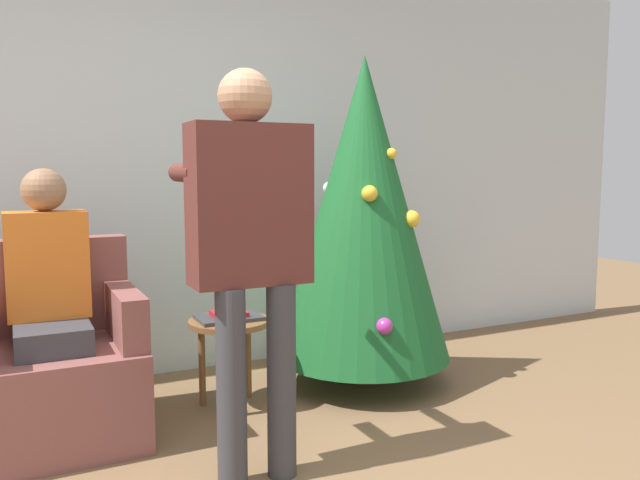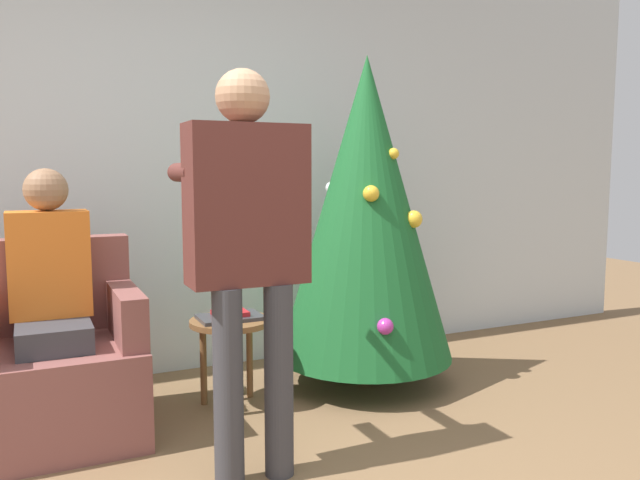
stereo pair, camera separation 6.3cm
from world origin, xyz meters
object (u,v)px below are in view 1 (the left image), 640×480
Objects in this scene: armchair at (53,369)px; person_standing at (250,235)px; person_seated at (50,293)px; christmas_tree at (364,209)px; side_stool at (229,333)px.

armchair is 1.24m from person_standing.
person_seated is at bearing 133.85° from person_standing.
christmas_tree is 1.73m from person_seated.
person_standing is 0.99m from side_stool.
christmas_tree is at bearing 0.49° from armchair.
person_seated reaches higher than armchair.
person_standing is (0.71, -0.74, 0.30)m from person_seated.
armchair is at bearing -179.50° from side_stool.
armchair reaches higher than side_stool.
side_stool is at bearing 0.50° from armchair.
side_stool is (0.87, 0.01, 0.07)m from armchair.
person_standing is (0.71, -0.76, 0.67)m from armchair.
person_seated is at bearing -178.72° from christmas_tree.
christmas_tree is 1.84m from armchair.
armchair is 1.95× the size of side_stool.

